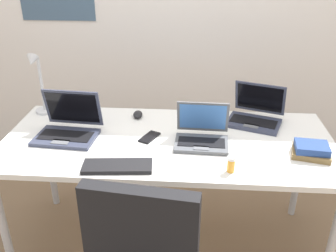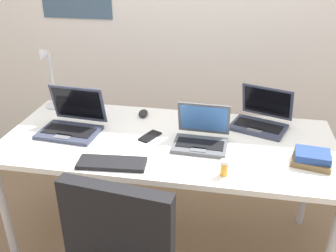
{
  "view_description": "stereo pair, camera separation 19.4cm",
  "coord_description": "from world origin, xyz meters",
  "px_view_note": "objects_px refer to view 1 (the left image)",
  "views": [
    {
      "loc": [
        0.13,
        -1.8,
        1.71
      ],
      "look_at": [
        0.0,
        0.0,
        0.82
      ],
      "focal_mm": 40.13,
      "sensor_mm": 36.0,
      "label": 1
    },
    {
      "loc": [
        0.32,
        -1.77,
        1.71
      ],
      "look_at": [
        0.0,
        0.0,
        0.82
      ],
      "focal_mm": 40.13,
      "sensor_mm": 36.0,
      "label": 2
    }
  ],
  "objects_px": {
    "desk_lamp": "(39,84)",
    "laptop_near_mouse": "(68,128)",
    "laptop_near_lamp": "(255,115)",
    "computer_mouse": "(138,114)",
    "pill_bottle": "(231,164)",
    "book_stack": "(311,150)",
    "cell_phone": "(149,137)",
    "external_keyboard": "(117,166)",
    "laptop_mid_desk": "(202,135)"
  },
  "relations": [
    {
      "from": "laptop_mid_desk",
      "to": "cell_phone",
      "type": "height_order",
      "value": "laptop_mid_desk"
    },
    {
      "from": "external_keyboard",
      "to": "book_stack",
      "type": "distance_m",
      "value": 0.97
    },
    {
      "from": "laptop_mid_desk",
      "to": "laptop_near_lamp",
      "type": "height_order",
      "value": "laptop_near_lamp"
    },
    {
      "from": "laptop_near_mouse",
      "to": "computer_mouse",
      "type": "bearing_deg",
      "value": 37.92
    },
    {
      "from": "laptop_mid_desk",
      "to": "pill_bottle",
      "type": "xyz_separation_m",
      "value": [
        0.13,
        -0.27,
        -0.0
      ]
    },
    {
      "from": "cell_phone",
      "to": "laptop_near_mouse",
      "type": "bearing_deg",
      "value": -154.69
    },
    {
      "from": "laptop_near_mouse",
      "to": "cell_phone",
      "type": "relative_size",
      "value": 2.54
    },
    {
      "from": "pill_bottle",
      "to": "book_stack",
      "type": "bearing_deg",
      "value": 22.78
    },
    {
      "from": "cell_phone",
      "to": "pill_bottle",
      "type": "xyz_separation_m",
      "value": [
        0.42,
        -0.3,
        0.04
      ]
    },
    {
      "from": "external_keyboard",
      "to": "computer_mouse",
      "type": "relative_size",
      "value": 3.44
    },
    {
      "from": "desk_lamp",
      "to": "laptop_near_mouse",
      "type": "xyz_separation_m",
      "value": [
        0.25,
        -0.27,
        -0.15
      ]
    },
    {
      "from": "cell_phone",
      "to": "book_stack",
      "type": "xyz_separation_m",
      "value": [
        0.83,
        -0.13,
        0.03
      ]
    },
    {
      "from": "pill_bottle",
      "to": "book_stack",
      "type": "height_order",
      "value": "pill_bottle"
    },
    {
      "from": "desk_lamp",
      "to": "laptop_near_mouse",
      "type": "height_order",
      "value": "desk_lamp"
    },
    {
      "from": "computer_mouse",
      "to": "cell_phone",
      "type": "height_order",
      "value": "computer_mouse"
    },
    {
      "from": "laptop_mid_desk",
      "to": "book_stack",
      "type": "distance_m",
      "value": 0.56
    },
    {
      "from": "external_keyboard",
      "to": "desk_lamp",
      "type": "bearing_deg",
      "value": 129.98
    },
    {
      "from": "desk_lamp",
      "to": "book_stack",
      "type": "distance_m",
      "value": 1.59
    },
    {
      "from": "computer_mouse",
      "to": "pill_bottle",
      "type": "distance_m",
      "value": 0.77
    },
    {
      "from": "laptop_mid_desk",
      "to": "laptop_near_lamp",
      "type": "bearing_deg",
      "value": 41.07
    },
    {
      "from": "desk_lamp",
      "to": "external_keyboard",
      "type": "xyz_separation_m",
      "value": [
        0.58,
        -0.58,
        -0.19
      ]
    },
    {
      "from": "computer_mouse",
      "to": "book_stack",
      "type": "height_order",
      "value": "book_stack"
    },
    {
      "from": "external_keyboard",
      "to": "computer_mouse",
      "type": "xyz_separation_m",
      "value": [
        0.01,
        0.58,
        0.01
      ]
    },
    {
      "from": "book_stack",
      "to": "computer_mouse",
      "type": "bearing_deg",
      "value": 156.99
    },
    {
      "from": "external_keyboard",
      "to": "cell_phone",
      "type": "distance_m",
      "value": 0.33
    },
    {
      "from": "external_keyboard",
      "to": "laptop_near_mouse",
      "type": "bearing_deg",
      "value": 132.24
    },
    {
      "from": "laptop_near_lamp",
      "to": "book_stack",
      "type": "xyz_separation_m",
      "value": [
        0.23,
        -0.38,
        -0.01
      ]
    },
    {
      "from": "computer_mouse",
      "to": "cell_phone",
      "type": "distance_m",
      "value": 0.29
    },
    {
      "from": "laptop_near_lamp",
      "to": "laptop_near_mouse",
      "type": "bearing_deg",
      "value": -166.53
    },
    {
      "from": "laptop_mid_desk",
      "to": "pill_bottle",
      "type": "distance_m",
      "value": 0.3
    },
    {
      "from": "laptop_near_lamp",
      "to": "pill_bottle",
      "type": "xyz_separation_m",
      "value": [
        -0.19,
        -0.55,
        -0.0
      ]
    },
    {
      "from": "cell_phone",
      "to": "pill_bottle",
      "type": "distance_m",
      "value": 0.52
    },
    {
      "from": "desk_lamp",
      "to": "book_stack",
      "type": "xyz_separation_m",
      "value": [
        1.53,
        -0.4,
        -0.17
      ]
    },
    {
      "from": "desk_lamp",
      "to": "external_keyboard",
      "type": "height_order",
      "value": "desk_lamp"
    },
    {
      "from": "laptop_near_lamp",
      "to": "external_keyboard",
      "type": "relative_size",
      "value": 1.13
    },
    {
      "from": "external_keyboard",
      "to": "computer_mouse",
      "type": "height_order",
      "value": "computer_mouse"
    },
    {
      "from": "computer_mouse",
      "to": "cell_phone",
      "type": "relative_size",
      "value": 0.71
    },
    {
      "from": "desk_lamp",
      "to": "pill_bottle",
      "type": "xyz_separation_m",
      "value": [
        1.12,
        -0.57,
        -0.16
      ]
    },
    {
      "from": "computer_mouse",
      "to": "pill_bottle",
      "type": "relative_size",
      "value": 1.22
    },
    {
      "from": "laptop_near_mouse",
      "to": "external_keyboard",
      "type": "bearing_deg",
      "value": -42.85
    },
    {
      "from": "laptop_near_lamp",
      "to": "computer_mouse",
      "type": "xyz_separation_m",
      "value": [
        -0.71,
        0.02,
        -0.03
      ]
    },
    {
      "from": "computer_mouse",
      "to": "cell_phone",
      "type": "bearing_deg",
      "value": -73.88
    },
    {
      "from": "laptop_near_mouse",
      "to": "external_keyboard",
      "type": "height_order",
      "value": "laptop_near_mouse"
    },
    {
      "from": "laptop_near_lamp",
      "to": "computer_mouse",
      "type": "distance_m",
      "value": 0.71
    },
    {
      "from": "laptop_mid_desk",
      "to": "laptop_near_lamp",
      "type": "xyz_separation_m",
      "value": [
        0.32,
        0.28,
        0.0
      ]
    },
    {
      "from": "laptop_near_mouse",
      "to": "desk_lamp",
      "type": "bearing_deg",
      "value": 132.13
    },
    {
      "from": "cell_phone",
      "to": "book_stack",
      "type": "distance_m",
      "value": 0.84
    },
    {
      "from": "cell_phone",
      "to": "computer_mouse",
      "type": "bearing_deg",
      "value": 135.94
    },
    {
      "from": "laptop_mid_desk",
      "to": "computer_mouse",
      "type": "xyz_separation_m",
      "value": [
        -0.39,
        0.3,
        -0.03
      ]
    },
    {
      "from": "laptop_near_lamp",
      "to": "cell_phone",
      "type": "height_order",
      "value": "laptop_near_lamp"
    }
  ]
}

